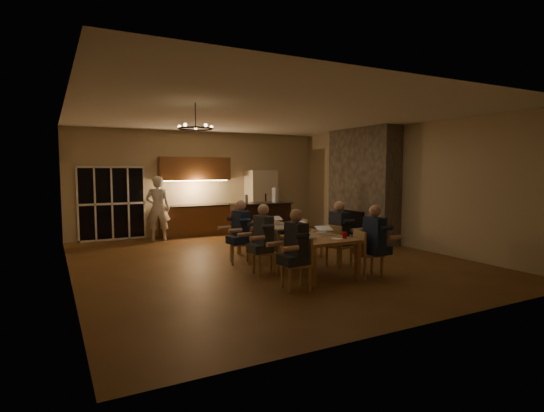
% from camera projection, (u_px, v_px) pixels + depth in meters
% --- Properties ---
extents(floor, '(9.00, 9.00, 0.00)m').
position_uv_depth(floor, '(267.00, 260.00, 9.53)').
color(floor, brown).
rests_on(floor, ground).
extents(back_wall, '(8.00, 0.04, 3.20)m').
position_uv_depth(back_wall, '(202.00, 183.00, 13.37)').
color(back_wall, tan).
rests_on(back_wall, ground).
extents(left_wall, '(0.04, 9.00, 3.20)m').
position_uv_depth(left_wall, '(66.00, 194.00, 7.52)').
color(left_wall, tan).
rests_on(left_wall, ground).
extents(right_wall, '(0.04, 9.00, 3.20)m').
position_uv_depth(right_wall, '(402.00, 186.00, 11.26)').
color(right_wall, tan).
rests_on(right_wall, ground).
extents(ceiling, '(8.00, 9.00, 0.04)m').
position_uv_depth(ceiling, '(267.00, 115.00, 9.25)').
color(ceiling, white).
rests_on(ceiling, back_wall).
extents(french_doors, '(1.86, 0.08, 2.10)m').
position_uv_depth(french_doors, '(112.00, 204.00, 12.12)').
color(french_doors, black).
rests_on(french_doors, ground).
extents(fireplace, '(0.58, 2.50, 3.20)m').
position_uv_depth(fireplace, '(363.00, 184.00, 12.17)').
color(fireplace, '#6B6354').
rests_on(fireplace, ground).
extents(kitchenette, '(2.24, 0.68, 2.40)m').
position_uv_depth(kitchenette, '(196.00, 197.00, 12.98)').
color(kitchenette, brown).
rests_on(kitchenette, ground).
extents(refrigerator, '(0.90, 0.68, 2.00)m').
position_uv_depth(refrigerator, '(261.00, 201.00, 13.98)').
color(refrigerator, beige).
rests_on(refrigerator, ground).
extents(dining_table, '(1.10, 3.36, 0.75)m').
position_uv_depth(dining_table, '(290.00, 248.00, 8.98)').
color(dining_table, '#BF804C').
rests_on(dining_table, ground).
extents(bar_island, '(1.75, 0.71, 1.08)m').
position_uv_depth(bar_island, '(261.00, 221.00, 12.17)').
color(bar_island, black).
rests_on(bar_island, ground).
extents(chair_left_near, '(0.50, 0.50, 0.89)m').
position_uv_depth(chair_left_near, '(296.00, 263.00, 7.19)').
color(chair_left_near, tan).
rests_on(chair_left_near, ground).
extents(chair_left_mid, '(0.49, 0.49, 0.89)m').
position_uv_depth(chair_left_mid, '(265.00, 252.00, 8.18)').
color(chair_left_mid, tan).
rests_on(chair_left_mid, ground).
extents(chair_left_far, '(0.55, 0.55, 0.89)m').
position_uv_depth(chair_left_far, '(240.00, 243.00, 9.16)').
color(chair_left_far, tan).
rests_on(chair_left_far, ground).
extents(chair_right_near, '(0.51, 0.51, 0.89)m').
position_uv_depth(chair_right_near, '(369.00, 254.00, 8.02)').
color(chair_right_near, tan).
rests_on(chair_right_near, ground).
extents(chair_right_mid, '(0.54, 0.54, 0.89)m').
position_uv_depth(chair_right_mid, '(339.00, 246.00, 8.87)').
color(chair_right_mid, tan).
rests_on(chair_right_mid, ground).
extents(chair_right_far, '(0.48, 0.48, 0.89)m').
position_uv_depth(chair_right_far, '(311.00, 238.00, 9.89)').
color(chair_right_far, tan).
rests_on(chair_right_far, ground).
extents(person_left_near, '(0.63, 0.63, 1.38)m').
position_uv_depth(person_left_near, '(296.00, 250.00, 7.11)').
color(person_left_near, '#262A31').
rests_on(person_left_near, ground).
extents(person_right_near, '(0.60, 0.60, 1.38)m').
position_uv_depth(person_right_near, '(374.00, 242.00, 7.90)').
color(person_right_near, '#1E2E4C').
rests_on(person_right_near, ground).
extents(person_left_mid, '(0.65, 0.65, 1.38)m').
position_uv_depth(person_left_mid, '(263.00, 240.00, 8.14)').
color(person_left_mid, '#3E4449').
rests_on(person_left_mid, ground).
extents(person_right_mid, '(0.61, 0.61, 1.38)m').
position_uv_depth(person_right_mid, '(339.00, 234.00, 8.87)').
color(person_right_mid, '#262A31').
rests_on(person_right_mid, ground).
extents(person_left_far, '(0.67, 0.67, 1.38)m').
position_uv_depth(person_left_far, '(241.00, 232.00, 9.09)').
color(person_left_far, '#1E2E4C').
rests_on(person_left_far, ground).
extents(standing_person, '(0.78, 0.64, 1.85)m').
position_uv_depth(standing_person, '(158.00, 208.00, 12.04)').
color(standing_person, white).
rests_on(standing_person, ground).
extents(chandelier, '(0.62, 0.62, 0.03)m').
position_uv_depth(chandelier, '(196.00, 129.00, 7.46)').
color(chandelier, black).
rests_on(chandelier, ceiling).
extents(laptop_a, '(0.35, 0.31, 0.23)m').
position_uv_depth(laptop_a, '(305.00, 232.00, 7.92)').
color(laptop_a, silver).
rests_on(laptop_a, dining_table).
extents(laptop_b, '(0.36, 0.32, 0.23)m').
position_uv_depth(laptop_b, '(326.00, 230.00, 8.27)').
color(laptop_b, silver).
rests_on(laptop_b, dining_table).
extents(laptop_c, '(0.38, 0.35, 0.23)m').
position_uv_depth(laptop_c, '(281.00, 225.00, 8.92)').
color(laptop_c, silver).
rests_on(laptop_c, dining_table).
extents(laptop_d, '(0.39, 0.36, 0.23)m').
position_uv_depth(laptop_d, '(299.00, 224.00, 9.04)').
color(laptop_d, silver).
rests_on(laptop_d, dining_table).
extents(laptop_e, '(0.38, 0.35, 0.23)m').
position_uv_depth(laptop_e, '(258.00, 220.00, 9.78)').
color(laptop_e, silver).
rests_on(laptop_e, dining_table).
extents(laptop_f, '(0.32, 0.28, 0.23)m').
position_uv_depth(laptop_f, '(277.00, 219.00, 9.99)').
color(laptop_f, silver).
rests_on(laptop_f, dining_table).
extents(mug_front, '(0.07, 0.07, 0.10)m').
position_uv_depth(mug_front, '(298.00, 230.00, 8.59)').
color(mug_front, white).
rests_on(mug_front, dining_table).
extents(mug_mid, '(0.08, 0.08, 0.10)m').
position_uv_depth(mug_mid, '(284.00, 225.00, 9.47)').
color(mug_mid, white).
rests_on(mug_mid, dining_table).
extents(mug_back, '(0.09, 0.09, 0.10)m').
position_uv_depth(mug_back, '(261.00, 225.00, 9.44)').
color(mug_back, white).
rests_on(mug_back, dining_table).
extents(redcup_near, '(0.09, 0.09, 0.12)m').
position_uv_depth(redcup_near, '(345.00, 235.00, 7.91)').
color(redcup_near, red).
rests_on(redcup_near, dining_table).
extents(redcup_mid, '(0.10, 0.10, 0.12)m').
position_uv_depth(redcup_mid, '(265.00, 226.00, 9.13)').
color(redcup_mid, red).
rests_on(redcup_mid, dining_table).
extents(can_silver, '(0.06, 0.06, 0.12)m').
position_uv_depth(can_silver, '(310.00, 231.00, 8.40)').
color(can_silver, '#B2B2B7').
rests_on(can_silver, dining_table).
extents(can_cola, '(0.07, 0.07, 0.12)m').
position_uv_depth(can_cola, '(253.00, 221.00, 10.12)').
color(can_cola, '#3F0F0C').
rests_on(can_cola, dining_table).
extents(plate_near, '(0.28, 0.28, 0.02)m').
position_uv_depth(plate_near, '(319.00, 232.00, 8.64)').
color(plate_near, white).
rests_on(plate_near, dining_table).
extents(plate_left, '(0.26, 0.26, 0.02)m').
position_uv_depth(plate_left, '(302.00, 238.00, 7.95)').
color(plate_left, white).
rests_on(plate_left, dining_table).
extents(plate_far, '(0.25, 0.25, 0.02)m').
position_uv_depth(plate_far, '(290.00, 225.00, 9.79)').
color(plate_far, white).
rests_on(plate_far, dining_table).
extents(notepad, '(0.21, 0.25, 0.01)m').
position_uv_depth(notepad, '(337.00, 239.00, 7.82)').
color(notepad, white).
rests_on(notepad, dining_table).
extents(bar_bottle, '(0.09, 0.09, 0.24)m').
position_uv_depth(bar_bottle, '(246.00, 199.00, 11.85)').
color(bar_bottle, '#99999E').
rests_on(bar_bottle, bar_island).
extents(bar_blender, '(0.17, 0.17, 0.42)m').
position_uv_depth(bar_blender, '(275.00, 195.00, 12.29)').
color(bar_blender, silver).
rests_on(bar_blender, bar_island).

